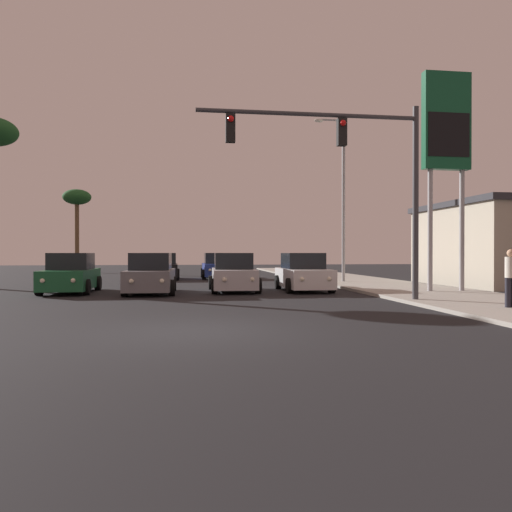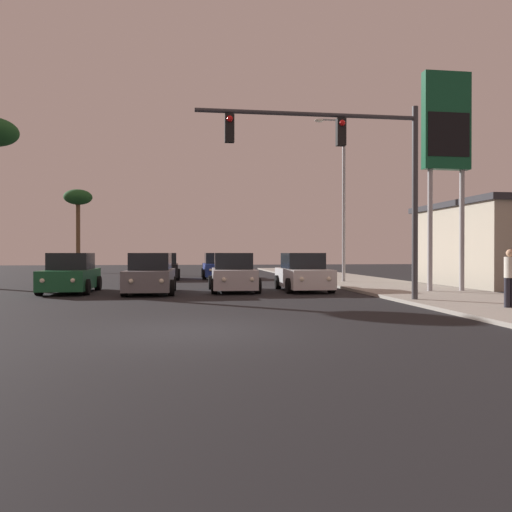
# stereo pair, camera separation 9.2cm
# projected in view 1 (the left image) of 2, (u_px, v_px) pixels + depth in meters

# --- Properties ---
(ground_plane) EXTENTS (120.00, 120.00, 0.00)m
(ground_plane) POSITION_uv_depth(u_px,v_px,m) (196.00, 331.00, 10.71)
(ground_plane) COLOR black
(sidewalk_right) EXTENTS (5.00, 60.00, 0.12)m
(sidewalk_right) POSITION_uv_depth(u_px,v_px,m) (408.00, 290.00, 21.93)
(sidewalk_right) COLOR #9E998E
(sidewalk_right) RESTS_ON ground
(car_blue) EXTENTS (2.04, 4.32, 1.68)m
(car_blue) POSITION_uv_depth(u_px,v_px,m) (217.00, 267.00, 32.92)
(car_blue) COLOR navy
(car_blue) RESTS_ON ground
(car_silver) EXTENTS (2.04, 4.34, 1.68)m
(car_silver) POSITION_uv_depth(u_px,v_px,m) (233.00, 274.00, 21.82)
(car_silver) COLOR #B7B7BC
(car_silver) RESTS_ON ground
(car_grey) EXTENTS (2.04, 4.34, 1.68)m
(car_grey) POSITION_uv_depth(u_px,v_px,m) (151.00, 275.00, 20.69)
(car_grey) COLOR slate
(car_grey) RESTS_ON ground
(car_green) EXTENTS (2.04, 4.32, 1.68)m
(car_green) POSITION_uv_depth(u_px,v_px,m) (71.00, 275.00, 21.03)
(car_green) COLOR #195933
(car_green) RESTS_ON ground
(car_black) EXTENTS (2.04, 4.33, 1.68)m
(car_black) POSITION_uv_depth(u_px,v_px,m) (163.00, 267.00, 31.62)
(car_black) COLOR black
(car_black) RESTS_ON ground
(car_white) EXTENTS (2.04, 4.31, 1.68)m
(car_white) POSITION_uv_depth(u_px,v_px,m) (303.00, 274.00, 22.11)
(car_white) COLOR silver
(car_white) RESTS_ON ground
(traffic_light_mast) EXTENTS (7.48, 0.36, 6.50)m
(traffic_light_mast) POSITION_uv_depth(u_px,v_px,m) (355.00, 161.00, 16.51)
(traffic_light_mast) COLOR #38383D
(traffic_light_mast) RESTS_ON sidewalk_right
(street_lamp) EXTENTS (1.74, 0.24, 9.00)m
(street_lamp) POSITION_uv_depth(u_px,v_px,m) (341.00, 190.00, 27.40)
(street_lamp) COLOR #99999E
(street_lamp) RESTS_ON sidewalk_right
(gas_station_sign) EXTENTS (2.00, 0.42, 9.00)m
(gas_station_sign) POSITION_uv_depth(u_px,v_px,m) (446.00, 133.00, 20.54)
(gas_station_sign) COLOR #99999E
(gas_station_sign) RESTS_ON sidewalk_right
(pedestrian_on_sidewalk) EXTENTS (0.34, 0.32, 1.67)m
(pedestrian_on_sidewalk) POSITION_uv_depth(u_px,v_px,m) (511.00, 275.00, 14.31)
(pedestrian_on_sidewalk) COLOR #23232D
(pedestrian_on_sidewalk) RESTS_ON sidewalk_right
(palm_tree_far) EXTENTS (2.40, 2.40, 7.17)m
(palm_tree_far) POSITION_uv_depth(u_px,v_px,m) (77.00, 201.00, 43.01)
(palm_tree_far) COLOR brown
(palm_tree_far) RESTS_ON ground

